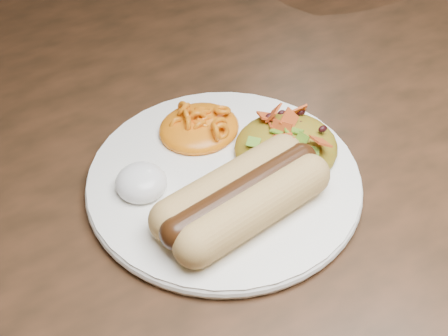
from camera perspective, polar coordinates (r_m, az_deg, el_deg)
table at (r=0.78m, az=-0.36°, el=3.60°), size 1.60×0.90×0.75m
plate at (r=0.57m, az=0.00°, el=-1.18°), size 0.26×0.26×0.01m
hotdog at (r=0.52m, az=1.68°, el=-2.58°), size 0.14×0.09×0.04m
mac_and_cheese at (r=0.60m, az=-2.32°, el=4.48°), size 0.09×0.09×0.03m
sour_cream at (r=0.55m, az=-7.63°, el=-0.90°), size 0.05×0.05×0.03m
taco_salad at (r=0.58m, az=5.77°, el=2.62°), size 0.10×0.09×0.04m
fork at (r=0.59m, az=-4.40°, el=-0.26°), size 0.03×0.15×0.00m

